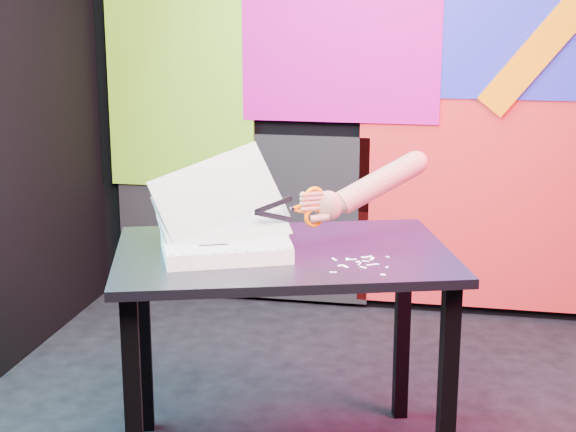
# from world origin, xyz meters

# --- Properties ---
(room) EXTENTS (3.01, 3.01, 2.71)m
(room) POSITION_xyz_m (0.00, 0.00, 1.35)
(room) COLOR black
(room) RESTS_ON ground
(backdrop) EXTENTS (2.88, 0.05, 2.08)m
(backdrop) POSITION_xyz_m (0.06, 1.46, 0.96)
(backdrop) COLOR red
(backdrop) RESTS_ON ground
(work_table) EXTENTS (1.23, 0.99, 0.75)m
(work_table) POSITION_xyz_m (-0.21, -0.10, 0.64)
(work_table) COLOR black
(work_table) RESTS_ON ground
(printout_stack) EXTENTS (0.48, 0.41, 0.36)m
(printout_stack) POSITION_xyz_m (-0.38, -0.18, 0.78)
(printout_stack) COLOR beige
(printout_stack) RESTS_ON work_table
(scissors) EXTENTS (0.21, 0.13, 0.13)m
(scissors) POSITION_xyz_m (-0.13, -0.08, 0.89)
(scissors) COLOR #959CAC
(scissors) RESTS_ON printout_stack
(hand_forearm) EXTENTS (0.38, 0.26, 0.21)m
(hand_forearm) POSITION_xyz_m (0.05, 0.03, 0.95)
(hand_forearm) COLOR #A66051
(hand_forearm) RESTS_ON work_table
(paper_clippings) EXTENTS (0.18, 0.20, 0.00)m
(paper_clippings) POSITION_xyz_m (0.05, -0.18, 0.75)
(paper_clippings) COLOR white
(paper_clippings) RESTS_ON work_table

